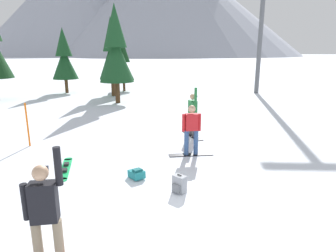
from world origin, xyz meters
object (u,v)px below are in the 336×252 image
(backpack_grey, at_px, (179,184))
(loose_snowboard_far_spare, at_px, (66,168))
(backpack_teal, at_px, (137,174))
(snowboarder_midground, at_px, (191,129))
(trail_marker_pole, at_px, (27,125))
(pine_tree_short, at_px, (112,54))
(pine_tree_slender, at_px, (64,58))
(snowboarder_background, at_px, (193,113))
(pine_tree_tall, at_px, (123,63))
(pine_tree_twin, at_px, (116,50))
(snowboarder_foreground, at_px, (45,213))
(ski_lift_tower, at_px, (262,7))

(backpack_grey, bearing_deg, loose_snowboard_far_spare, 158.23)
(backpack_teal, bearing_deg, loose_snowboard_far_spare, 165.77)
(snowboarder_midground, distance_m, trail_marker_pole, 5.94)
(trail_marker_pole, bearing_deg, pine_tree_short, 88.74)
(loose_snowboard_far_spare, xyz_separation_m, pine_tree_slender, (-6.19, 16.30, 2.86))
(loose_snowboard_far_spare, bearing_deg, snowboarder_background, 43.72)
(pine_tree_slender, relative_size, pine_tree_tall, 1.21)
(snowboarder_midground, xyz_separation_m, pine_tree_tall, (-5.33, 16.31, 1.49))
(pine_tree_tall, bearing_deg, snowboarder_background, -68.65)
(snowboarder_midground, height_order, pine_tree_twin, pine_tree_twin)
(snowboarder_foreground, distance_m, ski_lift_tower, 23.18)
(backpack_grey, distance_m, pine_tree_twin, 14.00)
(pine_tree_short, bearing_deg, pine_tree_tall, 84.61)
(snowboarder_background, xyz_separation_m, pine_tree_slender, (-10.07, 12.60, 1.93))
(snowboarder_midground, xyz_separation_m, pine_tree_short, (-5.62, 13.33, 2.34))
(snowboarder_background, height_order, loose_snowboard_far_spare, snowboarder_background)
(pine_tree_slender, bearing_deg, backpack_teal, -63.53)
(loose_snowboard_far_spare, relative_size, pine_tree_tall, 0.42)
(snowboarder_foreground, relative_size, backpack_grey, 4.27)
(snowboarder_background, height_order, ski_lift_tower, ski_lift_tower)
(snowboarder_midground, distance_m, ski_lift_tower, 17.57)
(trail_marker_pole, bearing_deg, backpack_teal, -31.41)
(backpack_teal, distance_m, pine_tree_short, 16.09)
(pine_tree_slender, relative_size, pine_tree_short, 0.89)
(snowboarder_background, bearing_deg, loose_snowboard_far_spare, -136.28)
(snowboarder_foreground, height_order, backpack_teal, snowboarder_foreground)
(backpack_grey, relative_size, trail_marker_pole, 0.30)
(snowboarder_midground, relative_size, pine_tree_twin, 0.27)
(snowboarder_foreground, height_order, pine_tree_tall, pine_tree_tall)
(snowboarder_background, height_order, trail_marker_pole, snowboarder_background)
(trail_marker_pole, distance_m, ski_lift_tower, 19.82)
(pine_tree_tall, bearing_deg, pine_tree_slender, -163.36)
(backpack_teal, bearing_deg, ski_lift_tower, 66.58)
(snowboarder_midground, distance_m, pine_tree_slender, 18.05)
(snowboarder_background, relative_size, backpack_grey, 4.27)
(pine_tree_short, height_order, ski_lift_tower, ski_lift_tower)
(loose_snowboard_far_spare, height_order, pine_tree_twin, pine_tree_twin)
(trail_marker_pole, relative_size, pine_tree_twin, 0.25)
(loose_snowboard_far_spare, relative_size, ski_lift_tower, 0.16)
(backpack_teal, bearing_deg, backpack_grey, -34.01)
(trail_marker_pole, relative_size, pine_tree_slender, 0.30)
(pine_tree_twin, height_order, ski_lift_tower, ski_lift_tower)
(pine_tree_twin, relative_size, pine_tree_short, 1.07)
(snowboarder_midground, height_order, backpack_teal, snowboarder_midground)
(snowboarder_midground, bearing_deg, backpack_teal, -128.81)
(backpack_grey, height_order, pine_tree_slender, pine_tree_slender)
(pine_tree_twin, bearing_deg, snowboarder_background, -58.99)
(backpack_teal, height_order, pine_tree_slender, pine_tree_slender)
(backpack_teal, bearing_deg, pine_tree_slender, 116.47)
(backpack_grey, bearing_deg, pine_tree_short, 108.07)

